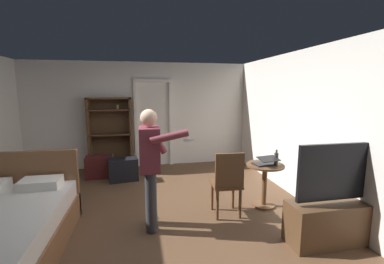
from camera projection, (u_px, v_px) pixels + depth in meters
ground_plane at (144, 222)px, 3.74m from camera, size 6.33×6.33×0.00m
wall_back at (140, 115)px, 6.39m from camera, size 5.52×0.12×2.53m
wall_right at (317, 129)px, 4.07m from camera, size 0.12×6.00×2.53m
doorway_frame at (154, 117)px, 6.38m from camera, size 0.93×0.08×2.13m
bookshelf at (111, 131)px, 6.09m from camera, size 1.00×0.32×1.71m
tv_flatscreen at (337, 214)px, 3.20m from camera, size 1.25×0.40×1.25m
side_table at (265, 178)px, 4.18m from camera, size 0.59×0.59×0.70m
laptop at (265, 162)px, 4.09m from camera, size 0.37×0.38×0.15m
bottle_on_table at (276, 159)px, 4.07m from camera, size 0.06×0.06×0.25m
wooden_chair at (227, 181)px, 3.82m from camera, size 0.44×0.44×0.99m
person_blue_shirt at (151, 162)px, 3.44m from camera, size 0.67×0.54×1.63m
suitcase_dark at (123, 170)px, 5.40m from camera, size 0.62×0.40×0.47m
suitcase_small at (98, 167)px, 5.61m from camera, size 0.50×0.34×0.46m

